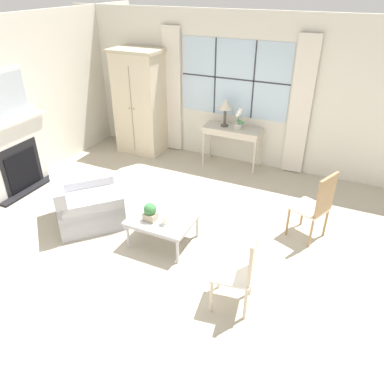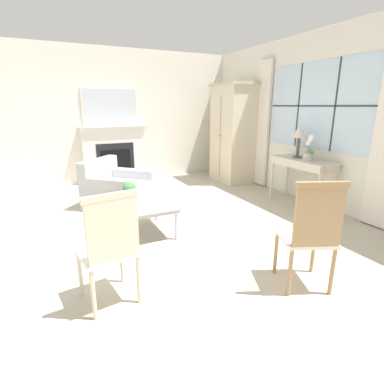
% 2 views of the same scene
% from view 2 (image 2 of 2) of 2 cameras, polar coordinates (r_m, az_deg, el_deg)
% --- Properties ---
extents(ground_plane, '(14.00, 14.00, 0.00)m').
position_cam_2_polar(ground_plane, '(4.19, -9.22, -7.02)').
color(ground_plane, '#B2A893').
extents(wall_back_windowed, '(7.20, 0.14, 2.80)m').
position_cam_2_polar(wall_back_windowed, '(5.51, 22.48, 12.47)').
color(wall_back_windowed, silver).
rests_on(wall_back_windowed, ground_plane).
extents(wall_left, '(0.06, 7.20, 2.80)m').
position_cam_2_polar(wall_left, '(6.95, -12.31, 13.85)').
color(wall_left, silver).
rests_on(wall_left, ground_plane).
extents(fireplace, '(0.34, 1.41, 2.01)m').
position_cam_2_polar(fireplace, '(6.81, -14.55, 7.68)').
color(fireplace, black).
rests_on(fireplace, ground_plane).
extents(armoire, '(1.00, 0.70, 2.09)m').
position_cam_2_polar(armoire, '(6.70, 7.84, 10.99)').
color(armoire, beige).
rests_on(armoire, ground_plane).
extents(console_table, '(1.12, 0.44, 0.78)m').
position_cam_2_polar(console_table, '(5.29, 20.37, 4.86)').
color(console_table, beige).
rests_on(console_table, ground_plane).
extents(table_lamp, '(0.27, 0.27, 0.53)m').
position_cam_2_polar(table_lamp, '(5.37, 19.77, 10.46)').
color(table_lamp, '#4C4742').
rests_on(table_lamp, console_table).
extents(potted_orchid, '(0.18, 0.14, 0.42)m').
position_cam_2_polar(potted_orchid, '(5.15, 21.36, 7.37)').
color(potted_orchid, '#BCB7AD').
rests_on(potted_orchid, console_table).
extents(armchair_upholstered, '(1.32, 1.32, 0.77)m').
position_cam_2_polar(armchair_upholstered, '(5.21, -13.84, 0.38)').
color(armchair_upholstered, '#B2B2B7').
rests_on(armchair_upholstered, ground_plane).
extents(side_chair_wooden, '(0.58, 0.58, 1.05)m').
position_cam_2_polar(side_chair_wooden, '(2.82, 21.77, -6.76)').
color(side_chair_wooden, beige).
rests_on(side_chair_wooden, ground_plane).
extents(accent_chair_wooden, '(0.50, 0.50, 1.01)m').
position_cam_2_polar(accent_chair_wooden, '(2.51, -15.39, -9.46)').
color(accent_chair_wooden, white).
rests_on(accent_chair_wooden, ground_plane).
extents(coffee_table, '(0.87, 0.73, 0.43)m').
position_cam_2_polar(coffee_table, '(3.95, -9.48, -2.54)').
color(coffee_table, '#BCBCC1').
rests_on(coffee_table, ground_plane).
extents(potted_plant_small, '(0.17, 0.17, 0.26)m').
position_cam_2_polar(potted_plant_small, '(3.98, -11.83, 0.04)').
color(potted_plant_small, tan).
rests_on(potted_plant_small, coffee_table).
extents(pillar_candle, '(0.12, 0.12, 0.15)m').
position_cam_2_polar(pillar_candle, '(3.78, -11.10, -1.77)').
color(pillar_candle, silver).
rests_on(pillar_candle, coffee_table).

